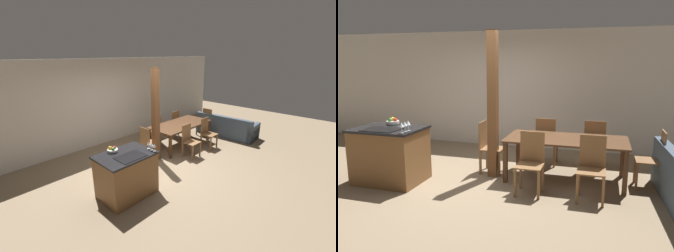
% 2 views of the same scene
% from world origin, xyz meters
% --- Properties ---
extents(ground_plane, '(16.00, 16.00, 0.00)m').
position_xyz_m(ground_plane, '(0.00, 0.00, 0.00)').
color(ground_plane, '#847056').
extents(wall_back, '(11.20, 0.08, 2.70)m').
position_xyz_m(wall_back, '(0.00, 2.55, 1.35)').
color(wall_back, silver).
rests_on(wall_back, ground_plane).
extents(kitchen_island, '(1.12, 0.83, 0.93)m').
position_xyz_m(kitchen_island, '(-1.25, -0.37, 0.47)').
color(kitchen_island, brown).
rests_on(kitchen_island, ground_plane).
extents(fruit_bowl, '(0.21, 0.21, 0.11)m').
position_xyz_m(fruit_bowl, '(-1.36, -0.09, 0.98)').
color(fruit_bowl, silver).
rests_on(fruit_bowl, kitchen_island).
extents(wine_glass_near, '(0.07, 0.07, 0.16)m').
position_xyz_m(wine_glass_near, '(-0.77, -0.70, 1.06)').
color(wine_glass_near, silver).
rests_on(wine_glass_near, kitchen_island).
extents(wine_glass_middle, '(0.07, 0.07, 0.16)m').
position_xyz_m(wine_glass_middle, '(-0.77, -0.62, 1.06)').
color(wine_glass_middle, silver).
rests_on(wine_glass_middle, kitchen_island).
extents(wine_glass_far, '(0.07, 0.07, 0.16)m').
position_xyz_m(wine_glass_far, '(-0.77, -0.53, 1.06)').
color(wine_glass_far, silver).
rests_on(wine_glass_far, kitchen_island).
extents(dining_table, '(2.01, 0.99, 0.72)m').
position_xyz_m(dining_table, '(1.55, 0.55, 0.64)').
color(dining_table, '#51331E').
rests_on(dining_table, ground_plane).
extents(dining_chair_near_left, '(0.40, 0.40, 0.94)m').
position_xyz_m(dining_chair_near_left, '(1.10, -0.17, 0.49)').
color(dining_chair_near_left, brown).
rests_on(dining_chair_near_left, ground_plane).
extents(dining_chair_near_right, '(0.40, 0.40, 0.94)m').
position_xyz_m(dining_chair_near_right, '(2.01, -0.17, 0.49)').
color(dining_chair_near_right, brown).
rests_on(dining_chair_near_right, ground_plane).
extents(dining_chair_far_left, '(0.40, 0.40, 0.94)m').
position_xyz_m(dining_chair_far_left, '(1.10, 1.27, 0.49)').
color(dining_chair_far_left, brown).
rests_on(dining_chair_far_left, ground_plane).
extents(dining_chair_far_right, '(0.40, 0.40, 0.94)m').
position_xyz_m(dining_chair_far_right, '(2.01, 1.27, 0.49)').
color(dining_chair_far_right, brown).
rests_on(dining_chair_far_right, ground_plane).
extents(dining_chair_head_end, '(0.40, 0.40, 0.94)m').
position_xyz_m(dining_chair_head_end, '(0.17, 0.55, 0.49)').
color(dining_chair_head_end, brown).
rests_on(dining_chair_head_end, ground_plane).
extents(dining_chair_foot_end, '(0.40, 0.40, 0.94)m').
position_xyz_m(dining_chair_foot_end, '(2.94, 0.55, 0.49)').
color(dining_chair_foot_end, brown).
rests_on(dining_chair_foot_end, ground_plane).
extents(couch, '(0.94, 2.13, 0.77)m').
position_xyz_m(couch, '(3.40, -0.06, 0.27)').
color(couch, '#3D4C5B').
rests_on(couch, ground_plane).
extents(timber_post, '(0.16, 0.16, 2.51)m').
position_xyz_m(timber_post, '(0.31, 0.38, 1.26)').
color(timber_post, brown).
rests_on(timber_post, ground_plane).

